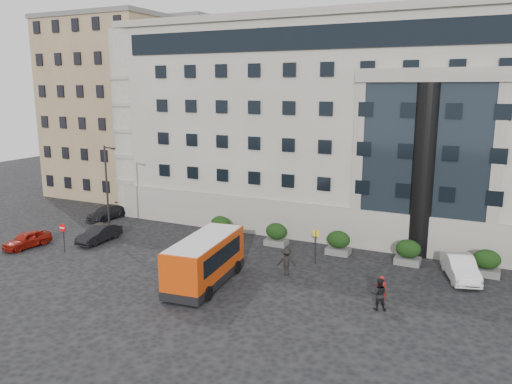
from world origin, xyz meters
TOP-DOWN VIEW (x-y plane):
  - ground at (0.00, 0.00)m, footprint 120.00×120.00m
  - civic_building at (6.00, 22.00)m, footprint 44.00×24.00m
  - entrance_column at (12.00, 10.30)m, footprint 1.80×1.80m
  - apartment_near at (-24.00, 20.00)m, footprint 14.00×14.00m
  - apartment_far at (-27.00, 38.00)m, footprint 13.00×13.00m
  - hedge_a at (-4.00, 7.80)m, footprint 1.80×1.26m
  - hedge_b at (1.20, 7.80)m, footprint 1.80×1.26m
  - hedge_c at (6.40, 7.80)m, footprint 1.80×1.26m
  - hedge_d at (11.60, 7.80)m, footprint 1.80×1.26m
  - hedge_e at (16.80, 7.80)m, footprint 1.80×1.26m
  - street_lamp at (-11.94, 3.00)m, footprint 1.16×0.18m
  - bus_stop_sign at (5.50, 5.00)m, footprint 0.50×0.08m
  - no_entry_sign at (-13.00, -1.04)m, footprint 0.64×0.16m
  - minibus at (0.22, -1.71)m, footprint 3.41×7.70m
  - red_truck at (-12.40, 18.36)m, footprint 3.07×5.18m
  - parked_car_a at (-16.66, -1.38)m, footprint 2.05×4.01m
  - parked_car_b at (-12.49, 2.28)m, footprint 1.50×4.22m
  - parked_car_c at (-17.00, 8.21)m, footprint 2.01×4.51m
  - parked_car_d at (-12.18, 14.27)m, footprint 3.02×5.41m
  - white_taxi at (15.24, 6.38)m, footprint 3.03×5.07m
  - pedestrian_a at (11.25, 0.18)m, footprint 0.72×0.58m
  - pedestrian_b at (11.30, -0.75)m, footprint 1.09×0.95m
  - pedestrian_c at (4.42, 2.07)m, footprint 1.36×0.99m

SIDE VIEW (x-z plane):
  - ground at x=0.00m, z-range 0.00..0.00m
  - parked_car_c at x=-17.00m, z-range 0.00..1.28m
  - parked_car_a at x=-16.66m, z-range 0.00..1.31m
  - parked_car_b at x=-12.49m, z-range 0.00..1.39m
  - parked_car_d at x=-12.18m, z-range 0.00..1.43m
  - white_taxi at x=15.24m, z-range 0.00..1.58m
  - pedestrian_a at x=11.25m, z-range 0.00..1.73m
  - hedge_a at x=-4.00m, z-range 0.01..1.85m
  - hedge_b at x=1.20m, z-range 0.01..1.85m
  - hedge_c at x=6.40m, z-range 0.01..1.85m
  - hedge_d at x=11.60m, z-range 0.01..1.85m
  - hedge_e at x=16.80m, z-range 0.01..1.85m
  - pedestrian_c at x=4.42m, z-range 0.00..1.89m
  - pedestrian_b at x=11.30m, z-range 0.00..1.92m
  - red_truck at x=-12.40m, z-range 0.03..2.65m
  - no_entry_sign at x=-13.00m, z-range 0.49..2.81m
  - minibus at x=0.22m, z-range 0.16..3.27m
  - bus_stop_sign at x=5.50m, z-range 0.47..2.99m
  - street_lamp at x=-11.94m, z-range 0.37..8.37m
  - entrance_column at x=12.00m, z-range 0.00..13.00m
  - civic_building at x=6.00m, z-range 0.00..18.00m
  - apartment_near at x=-24.00m, z-range 0.00..20.00m
  - apartment_far at x=-27.00m, z-range 0.00..22.00m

